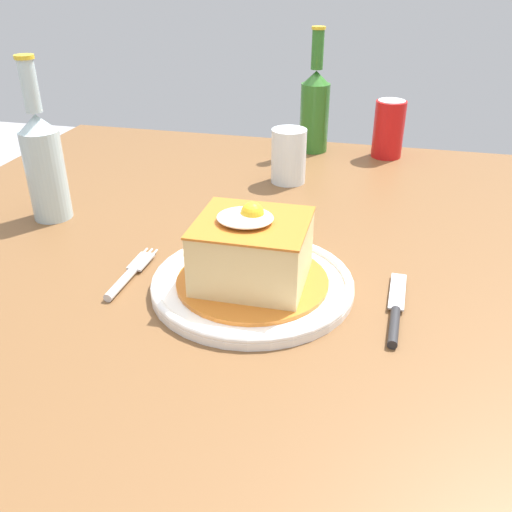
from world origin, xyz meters
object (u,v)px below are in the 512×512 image
at_px(knife, 395,316).
at_px(drinking_glass, 289,160).
at_px(beer_bottle_green, 315,107).
at_px(beer_bottle_clear, 42,162).
at_px(soda_can, 389,129).
at_px(fork, 128,276).
at_px(main_plate, 253,283).

height_order(knife, drinking_glass, drinking_glass).
distance_m(knife, beer_bottle_green, 0.68).
bearing_deg(knife, drinking_glass, 116.37).
height_order(knife, beer_bottle_clear, beer_bottle_clear).
bearing_deg(drinking_glass, soda_can, 48.25).
relative_size(fork, knife, 0.85).
height_order(fork, soda_can, soda_can).
height_order(main_plate, fork, main_plate).
xyz_separation_m(main_plate, knife, (0.19, -0.03, -0.00)).
bearing_deg(drinking_glass, fork, -108.85).
bearing_deg(soda_can, knife, -87.01).
distance_m(soda_can, beer_bottle_green, 0.17).
relative_size(knife, beer_bottle_green, 0.62).
xyz_separation_m(beer_bottle_green, drinking_glass, (-0.02, -0.21, -0.05)).
height_order(main_plate, knife, main_plate).
relative_size(knife, drinking_glass, 1.58).
distance_m(main_plate, beer_bottle_green, 0.62).
bearing_deg(fork, beer_bottle_green, 75.54).
relative_size(fork, beer_bottle_green, 0.53).
bearing_deg(knife, soda_can, 92.99).
distance_m(main_plate, beer_bottle_clear, 0.42).
relative_size(soda_can, beer_bottle_green, 0.47).
distance_m(fork, soda_can, 0.71).
relative_size(fork, beer_bottle_clear, 0.53).
distance_m(knife, soda_can, 0.65).
relative_size(beer_bottle_clear, beer_bottle_green, 1.00).
xyz_separation_m(knife, drinking_glass, (-0.22, 0.44, 0.04)).
bearing_deg(soda_can, main_plate, -104.16).
distance_m(fork, drinking_glass, 0.45).
height_order(beer_bottle_clear, beer_bottle_green, same).
xyz_separation_m(main_plate, drinking_glass, (-0.03, 0.41, 0.04)).
relative_size(knife, soda_can, 1.33).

